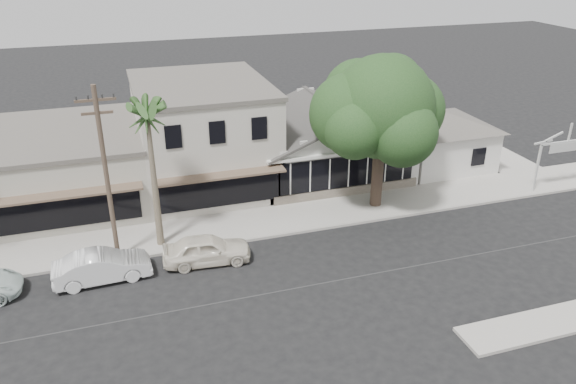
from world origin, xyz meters
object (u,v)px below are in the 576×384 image
object	(u,v)px
utility_pole	(106,173)
shade_tree	(379,109)
arch_sign	(568,144)
car_0	(207,249)
car_1	(102,267)

from	to	relation	value
utility_pole	shade_tree	distance (m)	15.19
arch_sign	utility_pole	xyz separation A→B (m)	(-27.40, -0.10, 1.63)
car_0	car_1	bearing A→B (deg)	95.54
utility_pole	car_1	distance (m)	4.45
arch_sign	utility_pole	size ratio (longest dim) A/B	0.46
car_0	shade_tree	xyz separation A→B (m)	(10.78, 3.45, 5.29)
arch_sign	car_0	size ratio (longest dim) A/B	0.95
car_1	shade_tree	xyz separation A→B (m)	(15.78, 3.49, 5.29)
utility_pole	car_1	xyz separation A→B (m)	(-0.75, -1.70, -4.05)
car_1	shade_tree	world-z (taller)	shade_tree
car_0	shade_tree	world-z (taller)	shade_tree
utility_pole	car_0	xyz separation A→B (m)	(4.25, -1.65, -4.05)
utility_pole	car_1	bearing A→B (deg)	-113.97
utility_pole	shade_tree	xyz separation A→B (m)	(15.03, 1.80, 1.24)
utility_pole	car_0	world-z (taller)	utility_pole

